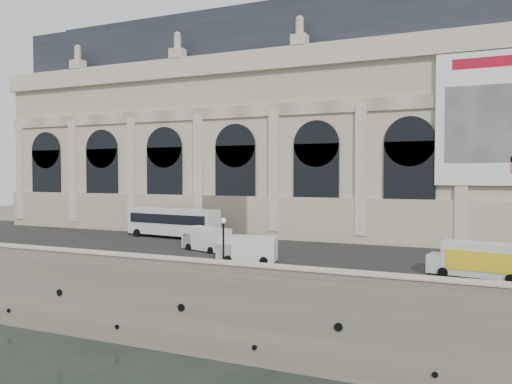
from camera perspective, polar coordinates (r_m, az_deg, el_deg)
ground at (r=40.95m, az=-10.96°, el=-17.41°), size 260.00×260.00×0.00m
quay at (r=71.13m, az=5.20°, el=-6.51°), size 160.00×70.00×6.00m
street at (r=51.35m, az=-2.13°, el=-6.43°), size 160.00×24.00×0.06m
parapet at (r=39.74m, az=-10.54°, el=-8.13°), size 160.00×1.40×1.21m
museum at (r=68.87m, az=-0.61°, el=7.16°), size 69.00×18.70×29.10m
bus_left at (r=59.90m, az=-9.49°, el=-3.36°), size 12.17×3.80×3.53m
van_b at (r=43.37m, az=-1.33°, el=-6.51°), size 5.36×2.86×2.27m
van_c at (r=49.83m, az=-5.87°, el=-5.35°), size 5.61×3.60×2.34m
box_truck at (r=40.27m, az=23.92°, el=-7.13°), size 6.74×3.17×2.62m
lamp_right at (r=38.87m, az=-3.74°, el=-6.10°), size 0.43×0.43×4.24m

